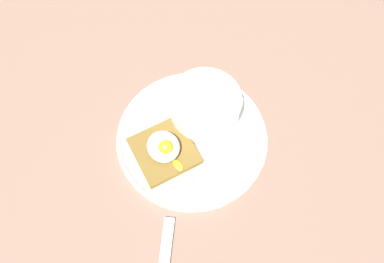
# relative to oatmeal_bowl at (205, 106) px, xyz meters

# --- Properties ---
(ground_plane) EXTENTS (1.20, 1.20, 0.02)m
(ground_plane) POSITION_rel_oatmeal_bowl_xyz_m (0.02, -0.04, -0.05)
(ground_plane) COLOR #765B4D
(ground_plane) RESTS_ON ground
(plate) EXTENTS (0.25, 0.25, 0.02)m
(plate) POSITION_rel_oatmeal_bowl_xyz_m (0.02, -0.04, -0.03)
(plate) COLOR white
(plate) RESTS_ON ground_plane
(oatmeal_bowl) EXTENTS (0.12, 0.12, 0.06)m
(oatmeal_bowl) POSITION_rel_oatmeal_bowl_xyz_m (0.00, 0.00, 0.00)
(oatmeal_bowl) COLOR white
(oatmeal_bowl) RESTS_ON plate
(toast_slice) EXTENTS (0.10, 0.10, 0.01)m
(toast_slice) POSITION_rel_oatmeal_bowl_xyz_m (0.02, -0.10, -0.02)
(toast_slice) COLOR brown
(toast_slice) RESTS_ON plate
(poached_egg) EXTENTS (0.08, 0.05, 0.03)m
(poached_egg) POSITION_rel_oatmeal_bowl_xyz_m (0.02, -0.10, 0.00)
(poached_egg) COLOR white
(poached_egg) RESTS_ON toast_slice
(banana_slice_front) EXTENTS (0.04, 0.04, 0.01)m
(banana_slice_front) POSITION_rel_oatmeal_bowl_xyz_m (0.10, -0.05, -0.02)
(banana_slice_front) COLOR beige
(banana_slice_front) RESTS_ON plate
(banana_slice_left) EXTENTS (0.04, 0.04, 0.01)m
(banana_slice_left) POSITION_rel_oatmeal_bowl_xyz_m (0.11, -0.02, -0.02)
(banana_slice_left) COLOR #F8EFC6
(banana_slice_left) RESTS_ON plate
(banana_slice_back) EXTENTS (0.03, 0.03, 0.01)m
(banana_slice_back) POSITION_rel_oatmeal_bowl_xyz_m (0.09, -0.01, -0.02)
(banana_slice_back) COLOR #FCEAC0
(banana_slice_back) RESTS_ON plate
(banana_slice_right) EXTENTS (0.03, 0.03, 0.01)m
(banana_slice_right) POSITION_rel_oatmeal_bowl_xyz_m (0.10, -0.08, -0.02)
(banana_slice_right) COLOR beige
(banana_slice_right) RESTS_ON plate
(knife) EXTENTS (0.11, 0.09, 0.01)m
(knife) POSITION_rel_oatmeal_bowl_xyz_m (0.17, -0.18, -0.03)
(knife) COLOR silver
(knife) RESTS_ON ground_plane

